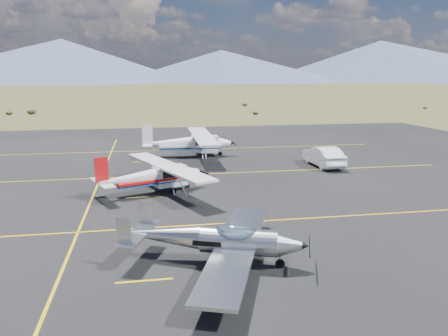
{
  "coord_description": "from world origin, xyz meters",
  "views": [
    {
      "loc": [
        -2.78,
        -17.98,
        7.1
      ],
      "look_at": [
        1.86,
        7.47,
        1.6
      ],
      "focal_mm": 35.0,
      "sensor_mm": 36.0,
      "label": 1
    }
  ],
  "objects_px": {
    "aircraft_cessna": "(152,175)",
    "sedan": "(323,156)",
    "aircraft_low_wing": "(218,240)",
    "aircraft_plain": "(189,142)"
  },
  "relations": [
    {
      "from": "aircraft_cessna",
      "to": "sedan",
      "type": "relative_size",
      "value": 2.02
    },
    {
      "from": "aircraft_low_wing",
      "to": "sedan",
      "type": "distance_m",
      "value": 20.14
    },
    {
      "from": "sedan",
      "to": "aircraft_low_wing",
      "type": "bearing_deg",
      "value": 54.34
    },
    {
      "from": "aircraft_cessna",
      "to": "aircraft_plain",
      "type": "distance_m",
      "value": 12.36
    },
    {
      "from": "aircraft_cessna",
      "to": "sedan",
      "type": "xyz_separation_m",
      "value": [
        13.53,
        5.85,
        -0.32
      ]
    },
    {
      "from": "aircraft_plain",
      "to": "sedan",
      "type": "distance_m",
      "value": 11.75
    },
    {
      "from": "aircraft_plain",
      "to": "sedan",
      "type": "bearing_deg",
      "value": -29.58
    },
    {
      "from": "sedan",
      "to": "aircraft_plain",
      "type": "bearing_deg",
      "value": -32.37
    },
    {
      "from": "aircraft_low_wing",
      "to": "aircraft_plain",
      "type": "bearing_deg",
      "value": 107.41
    },
    {
      "from": "aircraft_cessna",
      "to": "aircraft_low_wing",
      "type": "bearing_deg",
      "value": -100.27
    }
  ]
}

